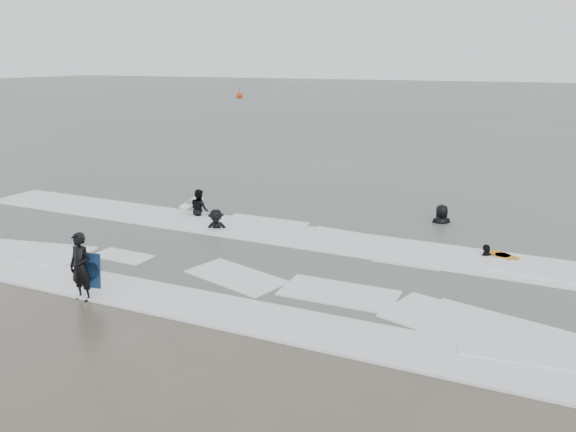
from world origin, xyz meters
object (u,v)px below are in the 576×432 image
at_px(surfer_centre, 84,299).
at_px(surfer_wading, 200,216).
at_px(buoy, 239,96).
at_px(surfer_right_near, 486,257).
at_px(surfer_right_far, 441,224).
at_px(surfer_breaker, 216,231).

height_order(surfer_centre, surfer_wading, surfer_centre).
distance_m(surfer_wading, buoy, 72.42).
bearing_deg(surfer_wading, buoy, -31.85).
bearing_deg(surfer_centre, surfer_right_near, 42.94).
distance_m(surfer_centre, surfer_wading, 8.63).
xyz_separation_m(surfer_right_near, surfer_right_far, (-2.08, 3.31, 0.00)).
height_order(surfer_centre, surfer_breaker, surfer_centre).
distance_m(surfer_breaker, surfer_right_near, 9.80).
height_order(surfer_right_near, buoy, buoy).
bearing_deg(surfer_centre, buoy, 119.15).
height_order(surfer_wading, surfer_right_near, surfer_wading).
bearing_deg(surfer_wading, surfer_right_far, -131.93).
bearing_deg(buoy, surfer_centre, -63.23).
bearing_deg(surfer_right_near, surfer_wading, -40.77).
height_order(surfer_right_near, surfer_right_far, surfer_right_far).
bearing_deg(surfer_breaker, surfer_wading, 116.41).
relative_size(surfer_breaker, buoy, 1.03).
height_order(surfer_wading, surfer_right_far, surfer_right_far).
bearing_deg(surfer_right_far, buoy, -80.61).
bearing_deg(surfer_right_far, surfer_breaker, 4.49).
relative_size(surfer_centre, surfer_breaker, 1.13).
bearing_deg(surfer_breaker, surfer_centre, -112.52).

